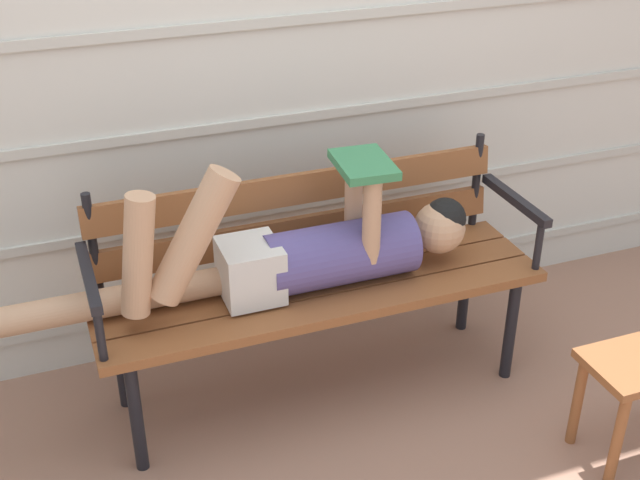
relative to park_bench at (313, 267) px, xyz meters
name	(u,v)px	position (x,y,z in m)	size (l,w,h in m)	color
ground_plane	(330,405)	(0.00, -0.17, -0.51)	(12.00, 12.00, 0.00)	#936B56
house_siding	(270,20)	(0.00, 0.44, 0.79)	(5.27, 0.08, 2.58)	beige
park_bench	(313,267)	(0.00, 0.00, 0.00)	(1.61, 0.46, 0.86)	brown
reclining_person	(298,252)	(-0.08, -0.07, 0.11)	(1.73, 0.26, 0.54)	#514784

